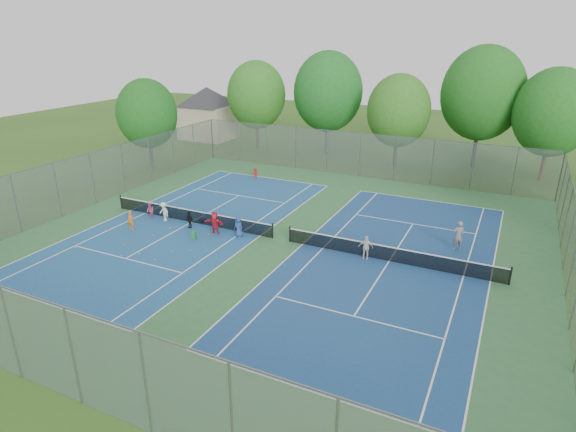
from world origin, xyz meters
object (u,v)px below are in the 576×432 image
Objects in this scene: net_right at (390,254)px; ball_crate at (203,220)px; instructor at (458,236)px; ball_hopper at (194,235)px; net_left at (191,216)px.

net_right is 38.15× the size of ball_crate.
ball_crate is at bearing -16.06° from instructor.
instructor is at bearing 45.87° from net_right.
instructor is at bearing 20.16° from ball_hopper.
instructor is at bearing 10.42° from ball_crate.
ball_crate is 2.86m from ball_hopper.
net_right is at bearing 0.00° from net_left.
net_right is (14.00, 0.00, 0.00)m from net_left.
ball_hopper is (1.17, -2.61, 0.11)m from ball_crate.
ball_crate is (0.70, 0.34, -0.31)m from net_left.
net_left is at bearing -15.40° from instructor.
net_left is at bearing -154.55° from ball_crate.
net_right is 12.34m from ball_hopper.
ball_crate is 16.87m from instructor.
net_left is 2.95m from ball_hopper.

